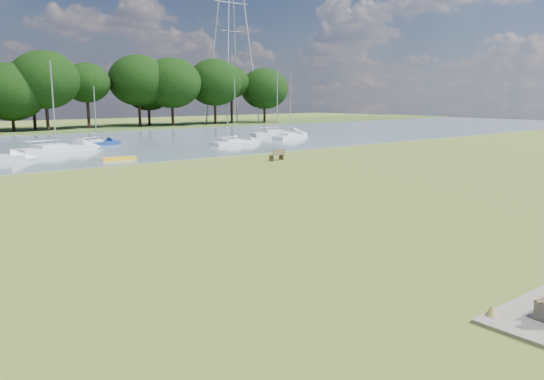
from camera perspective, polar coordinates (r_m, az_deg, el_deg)
ground at (r=24.13m, az=-2.68°, el=-3.31°), size 220.00×220.00×0.00m
river at (r=62.79m, az=-25.89°, el=3.99°), size 220.00×40.00×0.10m
riverbank_bench at (r=46.32m, az=0.58°, el=3.81°), size 1.70×0.86×1.00m
kayak at (r=48.09m, az=-16.12°, el=3.27°), size 2.94×1.18×0.29m
pylon at (r=109.35m, az=-4.43°, el=19.50°), size 7.69×5.39×37.89m
sailboat_0 at (r=73.83m, az=0.51°, el=6.21°), size 7.64×3.52×8.98m
sailboat_1 at (r=62.91m, az=-18.37°, el=4.92°), size 5.22×2.54×6.58m
sailboat_2 at (r=56.71m, az=-22.27°, el=4.27°), size 8.29×4.51×8.87m
sailboat_5 at (r=69.63m, az=1.93°, el=5.92°), size 6.25×3.36×8.57m
sailboat_7 at (r=61.02m, az=-4.02°, el=5.25°), size 5.91×1.94×7.45m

